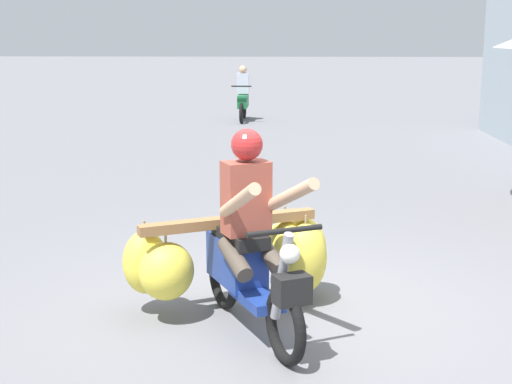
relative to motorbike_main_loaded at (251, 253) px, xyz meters
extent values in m
plane|color=slate|center=(0.35, 0.03, -0.51)|extent=(120.00, 120.00, 0.00)
torus|color=black|center=(0.28, -0.96, -0.23)|extent=(0.31, 0.54, 0.56)
torus|color=black|center=(-0.24, 0.12, -0.23)|extent=(0.31, 0.54, 0.56)
cube|color=navy|center=(0.07, -0.51, -0.19)|extent=(0.46, 0.61, 0.08)
cube|color=navy|center=(-0.11, -0.15, -0.01)|extent=(0.53, 0.70, 0.36)
cube|color=black|center=(-0.07, -0.22, 0.21)|extent=(0.49, 0.65, 0.10)
cylinder|color=gray|center=(0.26, -0.91, 0.11)|extent=(0.18, 0.29, 0.69)
cylinder|color=black|center=(0.27, -0.94, 0.45)|extent=(0.52, 0.28, 0.04)
sphere|color=silver|center=(0.31, -1.01, 0.31)|extent=(0.14, 0.14, 0.14)
cube|color=black|center=(0.32, -1.05, 0.07)|extent=(0.29, 0.25, 0.20)
cube|color=navy|center=(0.28, -0.96, 0.07)|extent=(0.21, 0.30, 0.04)
cube|color=olive|center=(-0.17, -0.01, 0.27)|extent=(1.40, 0.74, 0.08)
cube|color=olive|center=(-0.25, 0.15, 0.24)|extent=(1.25, 0.65, 0.06)
ellipsoid|color=yellow|center=(0.45, 0.19, -0.09)|extent=(0.51, 0.50, 0.59)
cylinder|color=#998459|center=(0.45, 0.19, 0.23)|extent=(0.02, 0.02, 0.10)
ellipsoid|color=yellow|center=(0.28, 0.51, -0.10)|extent=(0.55, 0.55, 0.48)
cylinder|color=#998459|center=(0.28, 0.51, 0.19)|extent=(0.02, 0.02, 0.17)
ellipsoid|color=yellow|center=(-0.86, -0.03, -0.07)|extent=(0.51, 0.50, 0.53)
cylinder|color=#998459|center=(-0.86, -0.03, 0.22)|extent=(0.02, 0.02, 0.12)
ellipsoid|color=yellow|center=(0.30, 0.23, -0.07)|extent=(0.44, 0.43, 0.58)
cylinder|color=#998459|center=(0.30, 0.23, 0.23)|extent=(0.02, 0.02, 0.09)
ellipsoid|color=yellow|center=(0.42, 0.38, -0.08)|extent=(0.62, 0.61, 0.58)
cylinder|color=#998459|center=(0.42, 0.38, 0.23)|extent=(0.02, 0.02, 0.09)
ellipsoid|color=yellow|center=(-0.66, -0.22, -0.09)|extent=(0.61, 0.61, 0.47)
cylinder|color=#998459|center=(-0.66, -0.22, 0.20)|extent=(0.02, 0.02, 0.16)
cube|color=#994738|center=(-0.02, -0.33, 0.54)|extent=(0.40, 0.34, 0.56)
sphere|color=#B22626|center=(-0.01, -0.35, 0.95)|extent=(0.24, 0.24, 0.24)
cylinder|color=tan|center=(0.30, -0.55, 0.60)|extent=(0.43, 0.67, 0.39)
cylinder|color=tan|center=(-0.05, -0.72, 0.60)|extent=(0.35, 0.70, 0.39)
cylinder|color=#4C4238|center=(0.16, -0.38, 0.11)|extent=(0.31, 0.45, 0.27)
cylinder|color=#4C4238|center=(-0.10, -0.50, 0.11)|extent=(0.31, 0.45, 0.27)
torus|color=black|center=(-0.78, 12.87, -0.25)|extent=(0.09, 0.52, 0.52)
torus|color=black|center=(-0.77, 13.97, -0.25)|extent=(0.09, 0.52, 0.52)
cube|color=#196638|center=(-0.77, 13.52, -0.01)|extent=(0.25, 0.90, 0.32)
cylinder|color=black|center=(-0.78, 12.92, 0.41)|extent=(0.50, 0.04, 0.04)
cube|color=#B2B7C6|center=(-0.77, 13.54, 0.44)|extent=(0.30, 0.20, 0.52)
sphere|color=tan|center=(-0.77, 13.52, 0.79)|extent=(0.20, 0.20, 0.20)
camera|label=1|loc=(0.26, -5.91, 1.79)|focal=53.09mm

